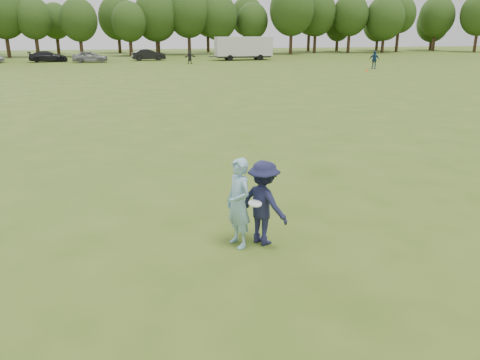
{
  "coord_description": "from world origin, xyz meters",
  "views": [
    {
      "loc": [
        -2.4,
        -8.18,
        4.33
      ],
      "look_at": [
        -0.12,
        1.51,
        1.1
      ],
      "focal_mm": 35.0,
      "sensor_mm": 36.0,
      "label": 1
    }
  ],
  "objects_px": {
    "player_far_b": "(374,60)",
    "cargo_trailer": "(243,47)",
    "defender": "(264,203)",
    "thrower": "(239,203)",
    "car_e": "(90,57)",
    "car_f": "(149,55)",
    "car_d": "(48,57)",
    "player_far_d": "(190,57)",
    "field_cone": "(367,70)"
  },
  "relations": [
    {
      "from": "player_far_b",
      "to": "cargo_trailer",
      "type": "relative_size",
      "value": 0.22
    },
    {
      "from": "defender",
      "to": "thrower",
      "type": "bearing_deg",
      "value": 56.19
    },
    {
      "from": "car_e",
      "to": "thrower",
      "type": "bearing_deg",
      "value": -171.29
    },
    {
      "from": "defender",
      "to": "car_f",
      "type": "bearing_deg",
      "value": -33.86
    },
    {
      "from": "cargo_trailer",
      "to": "thrower",
      "type": "bearing_deg",
      "value": -103.73
    },
    {
      "from": "car_d",
      "to": "car_f",
      "type": "bearing_deg",
      "value": -96.59
    },
    {
      "from": "defender",
      "to": "cargo_trailer",
      "type": "xyz_separation_m",
      "value": [
        13.76,
        58.49,
        0.88
      ]
    },
    {
      "from": "player_far_d",
      "to": "car_f",
      "type": "distance_m",
      "value": 9.69
    },
    {
      "from": "car_f",
      "to": "cargo_trailer",
      "type": "xyz_separation_m",
      "value": [
        13.26,
        -2.29,
        1.01
      ]
    },
    {
      "from": "defender",
      "to": "field_cone",
      "type": "bearing_deg",
      "value": -63.94
    },
    {
      "from": "car_e",
      "to": "car_d",
      "type": "bearing_deg",
      "value": 68.85
    },
    {
      "from": "defender",
      "to": "player_far_b",
      "type": "height_order",
      "value": "player_far_b"
    },
    {
      "from": "car_e",
      "to": "car_f",
      "type": "height_order",
      "value": "car_f"
    },
    {
      "from": "player_far_d",
      "to": "field_cone",
      "type": "relative_size",
      "value": 5.56
    },
    {
      "from": "cargo_trailer",
      "to": "player_far_b",
      "type": "bearing_deg",
      "value": -59.5
    },
    {
      "from": "defender",
      "to": "field_cone",
      "type": "height_order",
      "value": "defender"
    },
    {
      "from": "thrower",
      "to": "cargo_trailer",
      "type": "distance_m",
      "value": 60.21
    },
    {
      "from": "field_cone",
      "to": "player_far_b",
      "type": "bearing_deg",
      "value": 50.88
    },
    {
      "from": "player_far_d",
      "to": "cargo_trailer",
      "type": "distance_m",
      "value": 10.51
    },
    {
      "from": "player_far_b",
      "to": "car_d",
      "type": "relative_size",
      "value": 0.4
    },
    {
      "from": "car_e",
      "to": "field_cone",
      "type": "relative_size",
      "value": 15.02
    },
    {
      "from": "car_e",
      "to": "car_f",
      "type": "distance_m",
      "value": 8.18
    },
    {
      "from": "car_e",
      "to": "car_f",
      "type": "bearing_deg",
      "value": -69.34
    },
    {
      "from": "thrower",
      "to": "field_cone",
      "type": "xyz_separation_m",
      "value": [
        22.67,
        37.53,
        -0.79
      ]
    },
    {
      "from": "thrower",
      "to": "car_e",
      "type": "xyz_separation_m",
      "value": [
        -6.73,
        58.17,
        -0.17
      ]
    },
    {
      "from": "player_far_d",
      "to": "car_d",
      "type": "relative_size",
      "value": 0.34
    },
    {
      "from": "defender",
      "to": "player_far_b",
      "type": "bearing_deg",
      "value": -64.59
    },
    {
      "from": "car_d",
      "to": "car_f",
      "type": "height_order",
      "value": "car_f"
    },
    {
      "from": "thrower",
      "to": "player_far_d",
      "type": "relative_size",
      "value": 1.13
    },
    {
      "from": "player_far_d",
      "to": "cargo_trailer",
      "type": "bearing_deg",
      "value": 18.27
    },
    {
      "from": "player_far_b",
      "to": "player_far_d",
      "type": "xyz_separation_m",
      "value": [
        -19.16,
        11.99,
        -0.15
      ]
    },
    {
      "from": "cargo_trailer",
      "to": "field_cone",
      "type": "bearing_deg",
      "value": -68.19
    },
    {
      "from": "defender",
      "to": "player_far_d",
      "type": "bearing_deg",
      "value": -39.15
    },
    {
      "from": "defender",
      "to": "player_far_b",
      "type": "distance_m",
      "value": 47.18
    },
    {
      "from": "car_d",
      "to": "field_cone",
      "type": "distance_m",
      "value": 41.91
    },
    {
      "from": "thrower",
      "to": "field_cone",
      "type": "distance_m",
      "value": 43.85
    },
    {
      "from": "car_e",
      "to": "cargo_trailer",
      "type": "xyz_separation_m",
      "value": [
        21.01,
        0.31,
        1.01
      ]
    },
    {
      "from": "player_far_b",
      "to": "cargo_trailer",
      "type": "xyz_separation_m",
      "value": [
        -10.68,
        18.14,
        0.79
      ]
    },
    {
      "from": "car_d",
      "to": "player_far_b",
      "type": "bearing_deg",
      "value": -125.9
    },
    {
      "from": "thrower",
      "to": "player_far_d",
      "type": "xyz_separation_m",
      "value": [
        5.81,
        52.34,
        -0.11
      ]
    },
    {
      "from": "car_f",
      "to": "field_cone",
      "type": "distance_m",
      "value": 31.77
    },
    {
      "from": "cargo_trailer",
      "to": "defender",
      "type": "bearing_deg",
      "value": -103.23
    },
    {
      "from": "thrower",
      "to": "player_far_b",
      "type": "distance_m",
      "value": 47.45
    },
    {
      "from": "player_far_b",
      "to": "player_far_d",
      "type": "height_order",
      "value": "player_far_b"
    },
    {
      "from": "field_cone",
      "to": "car_e",
      "type": "bearing_deg",
      "value": 144.92
    },
    {
      "from": "car_d",
      "to": "field_cone",
      "type": "bearing_deg",
      "value": -130.79
    },
    {
      "from": "thrower",
      "to": "defender",
      "type": "xyz_separation_m",
      "value": [
        0.53,
        -0.0,
        -0.04
      ]
    },
    {
      "from": "player_far_d",
      "to": "car_d",
      "type": "height_order",
      "value": "player_far_d"
    },
    {
      "from": "car_f",
      "to": "car_d",
      "type": "bearing_deg",
      "value": 83.39
    },
    {
      "from": "player_far_b",
      "to": "car_d",
      "type": "distance_m",
      "value": 42.43
    }
  ]
}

